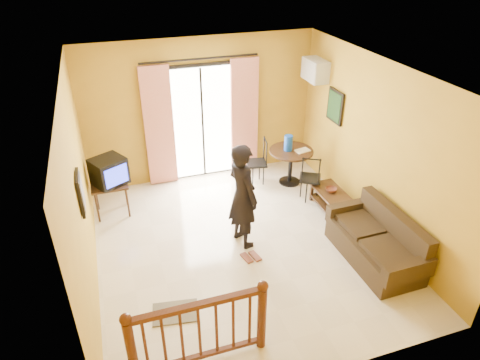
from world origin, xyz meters
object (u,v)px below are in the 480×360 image
object	(u,v)px
sofa	(378,243)
television	(109,171)
dining_table	(291,157)
coffee_table	(330,197)
standing_person	(243,196)

from	to	relation	value
sofa	television	bearing A→B (deg)	144.77
dining_table	coffee_table	size ratio (longest dim) A/B	1.04
sofa	standing_person	distance (m)	2.17
television	sofa	world-z (taller)	television
television	sofa	distance (m)	4.55
standing_person	sofa	bearing A→B (deg)	-135.60
coffee_table	standing_person	distance (m)	1.96
television	coffee_table	xyz separation A→B (m)	(3.72, -1.10, -0.61)
coffee_table	sofa	xyz separation A→B (m)	(0.00, -1.45, 0.06)
dining_table	standing_person	xyz separation A→B (m)	(-1.51, -1.51, 0.30)
coffee_table	sofa	world-z (taller)	sofa
standing_person	coffee_table	bearing A→B (deg)	-92.98
dining_table	sofa	xyz separation A→B (m)	(0.30, -2.57, -0.26)
coffee_table	standing_person	size ratio (longest dim) A/B	0.48
television	dining_table	bearing A→B (deg)	-27.85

